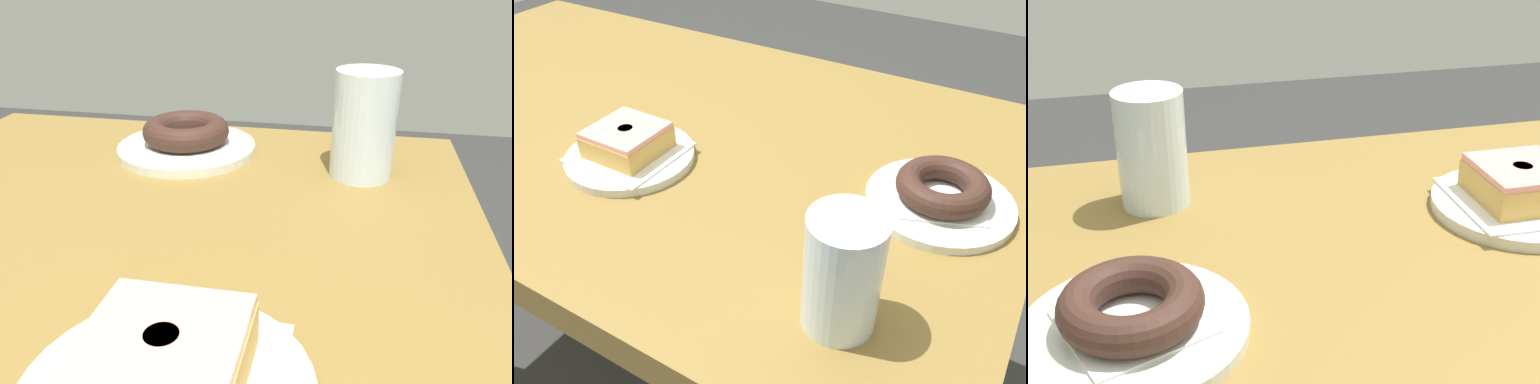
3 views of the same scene
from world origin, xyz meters
TOP-DOWN VIEW (x-y plane):
  - donut_glazed_square at (-0.08, 0.12)m, footprint 0.10×0.10m
  - plate_chocolate_ring at (-0.52, -0.01)m, footprint 0.20×0.20m
  - napkin_chocolate_ring at (-0.52, -0.01)m, footprint 0.14×0.14m
  - donut_chocolate_ring at (-0.52, -0.01)m, footprint 0.12×0.12m
  - water_glass at (-0.48, 0.24)m, footprint 0.08×0.08m

SIDE VIEW (x-z plane):
  - plate_chocolate_ring at x=-0.52m, z-range 0.75..0.76m
  - napkin_chocolate_ring at x=-0.52m, z-range 0.76..0.76m
  - donut_chocolate_ring at x=-0.52m, z-range 0.76..0.80m
  - donut_glazed_square at x=-0.08m, z-range 0.76..0.80m
  - water_glass at x=-0.48m, z-range 0.75..0.88m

